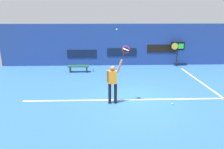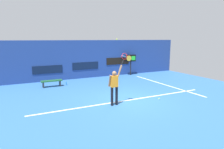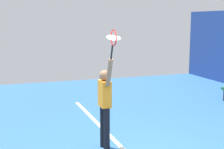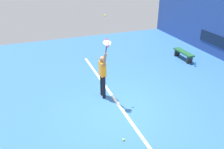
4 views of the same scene
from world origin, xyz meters
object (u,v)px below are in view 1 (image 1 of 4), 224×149
at_px(water_bottle, 93,70).
at_px(tennis_player, 113,81).
at_px(court_bench, 78,67).
at_px(spare_ball, 172,104).
at_px(tennis_racket, 125,50).
at_px(scoreboard_clock, 178,47).
at_px(tennis_ball, 117,29).

bearing_deg(water_bottle, tennis_player, -78.03).
xyz_separation_m(court_bench, water_bottle, (0.99, 0.00, -0.22)).
height_order(tennis_player, spare_ball, tennis_player).
bearing_deg(spare_ball, tennis_racket, 173.85).
relative_size(tennis_racket, water_bottle, 2.61).
relative_size(tennis_racket, scoreboard_clock, 0.34).
relative_size(tennis_racket, spare_ball, 9.20).
bearing_deg(tennis_ball, tennis_player, -156.67).
bearing_deg(tennis_player, spare_ball, -5.00).
bearing_deg(court_bench, scoreboard_clock, 11.31).
relative_size(tennis_ball, scoreboard_clock, 0.04).
relative_size(water_bottle, spare_ball, 3.53).
distance_m(tennis_player, spare_ball, 2.77).
relative_size(tennis_player, court_bench, 1.41).
distance_m(court_bench, spare_ball, 7.21).
height_order(scoreboard_clock, spare_ball, scoreboard_clock).
height_order(tennis_player, court_bench, tennis_player).
bearing_deg(tennis_player, scoreboard_clock, 53.04).
xyz_separation_m(tennis_player, tennis_racket, (0.52, -0.00, 1.33)).
bearing_deg(scoreboard_clock, spare_ball, -109.44).
height_order(tennis_ball, scoreboard_clock, tennis_ball).
xyz_separation_m(tennis_player, tennis_ball, (0.16, 0.07, 2.17)).
bearing_deg(water_bottle, spare_ball, -55.96).
relative_size(scoreboard_clock, court_bench, 1.30).
bearing_deg(tennis_racket, tennis_ball, 168.59).
bearing_deg(scoreboard_clock, tennis_ball, -126.35).
bearing_deg(tennis_ball, tennis_racket, -11.41).
distance_m(tennis_player, water_bottle, 5.43).
bearing_deg(tennis_player, court_bench, 111.82).
distance_m(tennis_ball, scoreboard_clock, 8.37).
distance_m(scoreboard_clock, court_bench, 7.34).
distance_m(tennis_racket, tennis_ball, 0.92).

